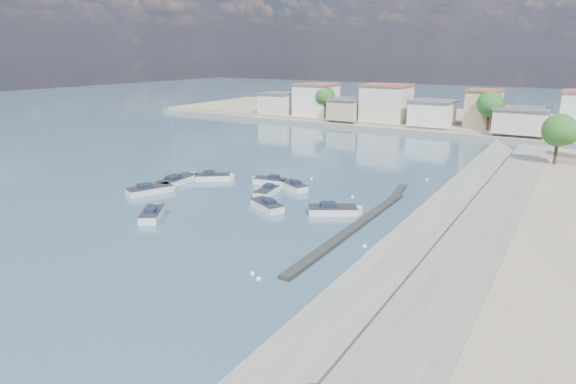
% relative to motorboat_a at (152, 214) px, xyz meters
% --- Properties ---
extents(ground, '(400.00, 400.00, 0.00)m').
position_rel_motorboat_a_xyz_m(ground, '(12.54, 37.75, -0.38)').
color(ground, '#344B68').
rests_on(ground, ground).
extents(seawall_walkway, '(5.00, 90.00, 1.80)m').
position_rel_motorboat_a_xyz_m(seawall_walkway, '(31.04, 10.75, 0.52)').
color(seawall_walkway, slate).
rests_on(seawall_walkway, ground).
extents(breakwater, '(2.00, 31.02, 0.35)m').
position_rel_motorboat_a_xyz_m(breakwater, '(19.44, 10.44, -0.21)').
color(breakwater, black).
rests_on(breakwater, ground).
extents(far_shore_land, '(160.00, 40.00, 1.40)m').
position_rel_motorboat_a_xyz_m(far_shore_land, '(12.54, 89.75, 0.32)').
color(far_shore_land, gray).
rests_on(far_shore_land, ground).
extents(far_shore_quay, '(160.00, 2.50, 0.80)m').
position_rel_motorboat_a_xyz_m(far_shore_quay, '(12.54, 68.75, 0.02)').
color(far_shore_quay, slate).
rests_on(far_shore_quay, ground).
extents(far_town, '(113.01, 12.80, 8.35)m').
position_rel_motorboat_a_xyz_m(far_town, '(23.25, 74.67, 4.56)').
color(far_town, beige).
rests_on(far_town, far_shore_land).
extents(shore_trees, '(74.56, 38.32, 7.92)m').
position_rel_motorboat_a_xyz_m(shore_trees, '(20.88, 65.87, 5.84)').
color(shore_trees, '#38281E').
rests_on(shore_trees, ground).
extents(motorboat_a, '(4.07, 4.79, 1.48)m').
position_rel_motorboat_a_xyz_m(motorboat_a, '(0.00, 0.00, 0.00)').
color(motorboat_a, white).
rests_on(motorboat_a, ground).
extents(motorboat_b, '(4.90, 4.34, 1.48)m').
position_rel_motorboat_a_xyz_m(motorboat_b, '(-4.43, 15.38, -0.00)').
color(motorboat_b, white).
rests_on(motorboat_b, ground).
extents(motorboat_c, '(5.09, 3.68, 1.48)m').
position_rel_motorboat_a_xyz_m(motorboat_c, '(8.47, 8.69, 0.00)').
color(motorboat_c, white).
rests_on(motorboat_c, ground).
extents(motorboat_d, '(5.03, 2.53, 1.48)m').
position_rel_motorboat_a_xyz_m(motorboat_d, '(2.99, 17.53, -0.00)').
color(motorboat_d, white).
rests_on(motorboat_d, ground).
extents(motorboat_e, '(4.10, 6.04, 1.48)m').
position_rel_motorboat_a_xyz_m(motorboat_e, '(-6.98, 6.50, -0.00)').
color(motorboat_e, white).
rests_on(motorboat_e, ground).
extents(motorboat_f, '(4.54, 3.43, 1.48)m').
position_rel_motorboat_a_xyz_m(motorboat_f, '(6.96, 17.08, -0.00)').
color(motorboat_f, white).
rests_on(motorboat_f, ground).
extents(motorboat_g, '(2.25, 4.84, 1.48)m').
position_rel_motorboat_a_xyz_m(motorboat_g, '(5.72, 12.82, 0.00)').
color(motorboat_g, white).
rests_on(motorboat_g, ground).
extents(motorboat_h, '(5.48, 4.46, 1.48)m').
position_rel_motorboat_a_xyz_m(motorboat_h, '(15.88, 11.07, -0.00)').
color(motorboat_h, white).
rests_on(motorboat_h, ground).
extents(sailboat, '(2.70, 7.17, 9.00)m').
position_rel_motorboat_a_xyz_m(sailboat, '(-7.46, 11.51, 0.03)').
color(sailboat, white).
rests_on(sailboat, ground).
extents(mooring_buoys, '(16.06, 36.93, 0.41)m').
position_rel_motorboat_a_xyz_m(mooring_buoys, '(16.44, 10.54, -0.33)').
color(mooring_buoys, white).
rests_on(mooring_buoys, ground).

